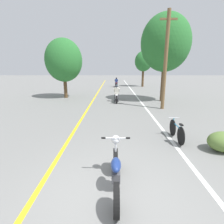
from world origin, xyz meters
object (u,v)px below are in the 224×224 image
(utility_pole, at_px, (166,61))
(motorcycle_rider_far, at_px, (116,83))
(roadside_tree_left, at_px, (64,60))
(roadside_tree_right_near, at_px, (166,43))
(bicycle_parked, at_px, (177,131))
(roadside_tree_right_far, at_px, (143,62))
(motorcycle_rider_lead, at_px, (117,95))
(motorcycle_foreground, at_px, (116,171))

(utility_pole, relative_size, motorcycle_rider_far, 3.15)
(roadside_tree_left, height_order, motorcycle_rider_far, roadside_tree_left)
(roadside_tree_right_near, xyz_separation_m, bicycle_parked, (-1.66, -8.43, -4.37))
(roadside_tree_right_far, distance_m, roadside_tree_left, 13.34)
(motorcycle_rider_far, bearing_deg, motorcycle_rider_lead, -90.83)
(roadside_tree_right_near, height_order, motorcycle_rider_lead, roadside_tree_right_near)
(roadside_tree_right_far, bearing_deg, bicycle_parked, -95.29)
(roadside_tree_left, distance_m, motorcycle_foreground, 14.09)
(utility_pole, xyz_separation_m, motorcycle_rider_far, (-3.03, 14.04, -2.76))
(roadside_tree_left, height_order, bicycle_parked, roadside_tree_left)
(roadside_tree_right_far, height_order, roadside_tree_left, roadside_tree_left)
(roadside_tree_right_far, height_order, motorcycle_rider_lead, roadside_tree_right_far)
(utility_pole, xyz_separation_m, roadside_tree_left, (-8.04, 4.55, 0.16))
(utility_pole, height_order, motorcycle_foreground, utility_pole)
(roadside_tree_left, relative_size, motorcycle_foreground, 2.49)
(roadside_tree_left, distance_m, bicycle_parked, 12.68)
(motorcycle_rider_far, xyz_separation_m, bicycle_parked, (2.11, -19.52, -0.14))
(motorcycle_rider_far, bearing_deg, bicycle_parked, -83.84)
(bicycle_parked, bearing_deg, utility_pole, 80.45)
(motorcycle_foreground, bearing_deg, roadside_tree_right_far, 79.28)
(utility_pole, xyz_separation_m, motorcycle_rider_lead, (-3.20, 2.55, -2.74))
(utility_pole, height_order, roadside_tree_right_far, utility_pole)
(roadside_tree_right_far, bearing_deg, motorcycle_rider_far, -174.25)
(motorcycle_rider_lead, bearing_deg, roadside_tree_left, 157.49)
(roadside_tree_right_far, relative_size, bicycle_parked, 3.09)
(roadside_tree_left, xyz_separation_m, motorcycle_foreground, (4.64, -12.96, -2.99))
(roadside_tree_left, distance_m, motorcycle_rider_far, 11.12)
(bicycle_parked, bearing_deg, motorcycle_rider_far, 96.16)
(roadside_tree_right_near, relative_size, motorcycle_rider_far, 3.47)
(roadside_tree_right_far, bearing_deg, roadside_tree_right_near, -90.92)
(roadside_tree_left, relative_size, bicycle_parked, 3.26)
(motorcycle_foreground, height_order, bicycle_parked, motorcycle_foreground)
(motorcycle_foreground, distance_m, motorcycle_rider_lead, 10.96)
(motorcycle_foreground, bearing_deg, motorcycle_rider_lead, 88.91)
(motorcycle_rider_lead, bearing_deg, roadside_tree_right_far, 70.90)
(roadside_tree_right_near, relative_size, motorcycle_foreground, 3.24)
(roadside_tree_right_far, bearing_deg, roadside_tree_left, -132.19)
(roadside_tree_right_far, bearing_deg, motorcycle_rider_lead, -109.10)
(motorcycle_rider_lead, bearing_deg, bicycle_parked, -74.19)
(roadside_tree_left, relative_size, motorcycle_rider_lead, 2.68)
(roadside_tree_right_far, xyz_separation_m, motorcycle_foreground, (-4.33, -22.85, -3.18))
(utility_pole, distance_m, motorcycle_foreground, 9.50)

